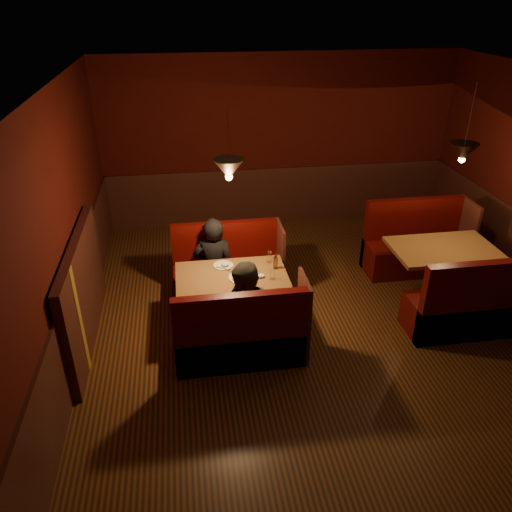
{
  "coord_description": "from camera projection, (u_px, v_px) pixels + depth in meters",
  "views": [
    {
      "loc": [
        -1.67,
        -4.75,
        3.79
      ],
      "look_at": [
        -0.88,
        0.44,
        0.95
      ],
      "focal_mm": 35.0,
      "sensor_mm": 36.0,
      "label": 1
    }
  ],
  "objects": [
    {
      "name": "second_bench_far",
      "position": [
        415.0,
        248.0,
        7.47
      ],
      "size": [
        1.51,
        0.56,
        1.08
      ],
      "color": "#380508",
      "rests_on": "ground"
    },
    {
      "name": "second_bench_near",
      "position": [
        472.0,
        309.0,
        6.06
      ],
      "size": [
        1.51,
        0.56,
        1.08
      ],
      "color": "#380508",
      "rests_on": "ground"
    },
    {
      "name": "main_table",
      "position": [
        233.0,
        286.0,
        6.12
      ],
      "size": [
        1.34,
        0.82,
        0.94
      ],
      "color": "brown",
      "rests_on": "ground"
    },
    {
      "name": "second_table",
      "position": [
        441.0,
        261.0,
        6.65
      ],
      "size": [
        1.36,
        0.87,
        0.77
      ],
      "color": "brown",
      "rests_on": "ground"
    },
    {
      "name": "main_bench_far",
      "position": [
        228.0,
        271.0,
        6.89
      ],
      "size": [
        1.48,
        0.53,
        1.01
      ],
      "color": "#380508",
      "rests_on": "ground"
    },
    {
      "name": "diner_b",
      "position": [
        248.0,
        297.0,
        5.54
      ],
      "size": [
        0.89,
        0.79,
        1.51
      ],
      "primitive_type": "imported",
      "rotation": [
        0.0,
        0.0,
        -0.36
      ],
      "color": "#2C2A25",
      "rests_on": "ground"
    },
    {
      "name": "diner_a",
      "position": [
        213.0,
        247.0,
        6.57
      ],
      "size": [
        0.6,
        0.44,
        1.53
      ],
      "primitive_type": "imported",
      "rotation": [
        0.0,
        0.0,
        3.0
      ],
      "color": "black",
      "rests_on": "ground"
    },
    {
      "name": "room",
      "position": [
        313.0,
        261.0,
        5.66
      ],
      "size": [
        6.02,
        7.02,
        2.92
      ],
      "color": "#311F11",
      "rests_on": "ground"
    },
    {
      "name": "main_bench_near",
      "position": [
        242.0,
        339.0,
        5.57
      ],
      "size": [
        1.48,
        0.53,
        1.01
      ],
      "color": "#380508",
      "rests_on": "ground"
    }
  ]
}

